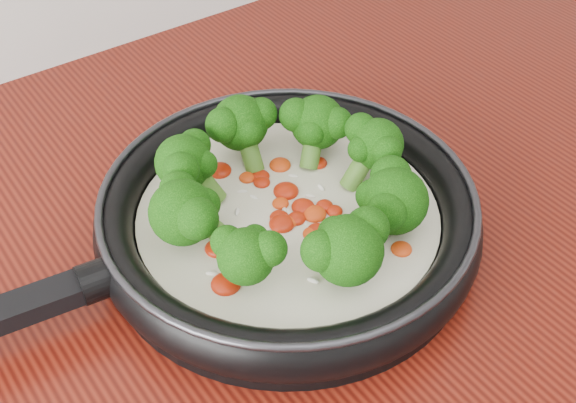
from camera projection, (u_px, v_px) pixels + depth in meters
skillet at (285, 212)px, 0.69m from camera, size 0.57×0.40×0.10m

